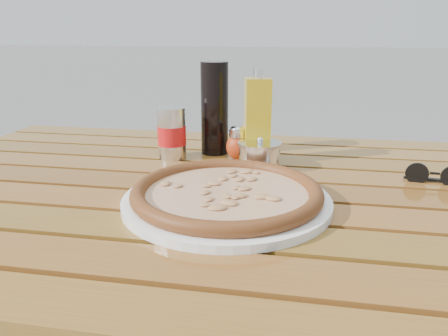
% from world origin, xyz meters
% --- Properties ---
extents(table, '(1.40, 0.90, 0.75)m').
position_xyz_m(table, '(0.00, -0.00, 0.67)').
color(table, '#3B220D').
rests_on(table, ground).
extents(plate, '(0.42, 0.42, 0.01)m').
position_xyz_m(plate, '(0.03, -0.09, 0.76)').
color(plate, white).
rests_on(plate, table).
extents(pizza, '(0.33, 0.33, 0.03)m').
position_xyz_m(pizza, '(0.03, -0.09, 0.77)').
color(pizza, beige).
rests_on(pizza, plate).
extents(pepper_shaker, '(0.07, 0.07, 0.08)m').
position_xyz_m(pepper_shaker, '(0.00, 0.19, 0.79)').
color(pepper_shaker, '#B63814').
rests_on(pepper_shaker, table).
extents(oregano_shaker, '(0.07, 0.07, 0.08)m').
position_xyz_m(oregano_shaker, '(0.04, 0.19, 0.79)').
color(oregano_shaker, '#3C4019').
rests_on(oregano_shaker, table).
extents(dark_bottle, '(0.08, 0.08, 0.22)m').
position_xyz_m(dark_bottle, '(-0.06, 0.23, 0.86)').
color(dark_bottle, black).
rests_on(dark_bottle, table).
extents(soda_can, '(0.09, 0.09, 0.12)m').
position_xyz_m(soda_can, '(-0.15, 0.17, 0.81)').
color(soda_can, silver).
rests_on(soda_can, table).
extents(olive_oil_cruet, '(0.07, 0.07, 0.21)m').
position_xyz_m(olive_oil_cruet, '(0.05, 0.18, 0.85)').
color(olive_oil_cruet, '#BA9713').
rests_on(olive_oil_cruet, table).
extents(parmesan_tin, '(0.12, 0.12, 0.07)m').
position_xyz_m(parmesan_tin, '(0.06, 0.13, 0.78)').
color(parmesan_tin, white).
rests_on(parmesan_tin, table).
extents(sunglasses, '(0.11, 0.03, 0.04)m').
position_xyz_m(sunglasses, '(0.41, 0.09, 0.77)').
color(sunglasses, black).
rests_on(sunglasses, table).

